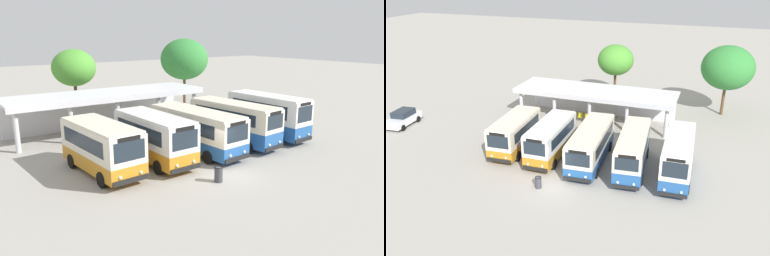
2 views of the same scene
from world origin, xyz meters
The scene contains 17 objects.
ground_plane centered at (0.00, 0.00, 0.00)m, with size 180.00×180.00×0.00m, color #A39E93.
city_bus_nearest_orange centered at (-5.75, 4.43, 1.71)m, with size 2.75×6.76×3.07m.
city_bus_second_in_row centered at (-2.21, 4.28, 1.75)m, with size 2.50×6.90×3.16m.
city_bus_middle_cream centered at (1.33, 4.47, 1.69)m, with size 2.83×8.21×3.03m.
city_bus_fourth_amber centered at (4.87, 4.45, 1.77)m, with size 2.84×7.81×3.20m.
city_bus_fifth_blue centered at (8.40, 4.31, 1.90)m, with size 2.48×7.21×3.45m.
parked_car_flank centered at (-19.43, 5.49, 0.83)m, with size 2.23×4.24×1.62m.
terminal_canopy centered at (-1.26, 14.24, 2.59)m, with size 16.72×5.05×3.40m.
waiting_chair_end_by_column centered at (-3.43, 13.06, 0.52)m, with size 0.45×0.45×0.86m.
waiting_chair_second_from_end centered at (-2.72, 13.05, 0.52)m, with size 0.45×0.45×0.86m.
waiting_chair_middle_seat centered at (-2.00, 13.14, 0.52)m, with size 0.45×0.45×0.86m.
waiting_chair_fourth_seat centered at (-1.29, 13.17, 0.52)m, with size 0.45×0.45×0.86m.
waiting_chair_fifth_seat centered at (-0.57, 13.08, 0.52)m, with size 0.45×0.45×0.86m.
waiting_chair_far_end_seat centered at (0.14, 13.18, 0.52)m, with size 0.45×0.45×0.86m.
roadside_tree_behind_canopy centered at (-1.24, 21.42, 4.88)m, with size 4.31×4.31×6.73m.
roadside_tree_east_of_canopy centered at (11.36, 20.22, 5.30)m, with size 5.52×5.52×7.66m.
litter_bin_apron centered at (-1.02, -0.79, 0.46)m, with size 0.49×0.49×0.90m.
Camera 2 is at (10.39, -23.24, 15.36)m, focal length 36.30 mm.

